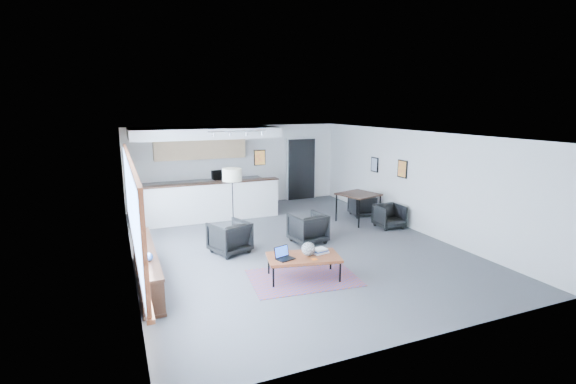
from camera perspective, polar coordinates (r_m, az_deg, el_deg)
name	(u,v)px	position (r m, az deg, el deg)	size (l,w,h in m)	color
room	(290,191)	(9.62, 0.28, 0.19)	(7.02, 9.02, 2.62)	#49494C
window	(132,206)	(7.97, -20.55, -1.85)	(0.10, 5.95, 1.66)	#8CBFFF
console	(147,267)	(8.16, -18.77, -9.72)	(0.35, 3.00, 0.80)	black
kitchenette	(205,168)	(12.76, -11.29, 3.18)	(4.20, 1.96, 2.60)	white
doorway	(301,169)	(14.56, 1.80, 3.23)	(1.10, 0.12, 2.15)	black
track_light	(238,132)	(11.33, -6.91, 8.11)	(1.60, 0.07, 0.15)	silver
wall_art_lower	(402,169)	(11.68, 15.37, 3.06)	(0.03, 0.38, 0.48)	black
wall_art_upper	(375,165)	(12.72, 11.76, 3.69)	(0.03, 0.34, 0.44)	black
kilim_rug	(303,278)	(8.12, 2.12, -11.64)	(2.15, 1.58, 0.01)	#5C3447
coffee_table	(304,258)	(7.96, 2.14, -8.98)	(1.48, 1.00, 0.44)	brown
laptop	(283,255)	(7.81, -0.64, -8.62)	(0.38, 0.34, 0.23)	black
ceramic_pot	(308,249)	(7.94, 2.80, -7.78)	(0.26, 0.26, 0.26)	gray
book_stack	(320,251)	(8.12, 4.35, -8.01)	(0.33, 0.28, 0.09)	silver
coaster	(315,259)	(7.80, 3.65, -9.15)	(0.10, 0.10, 0.01)	#E5590C
armchair_left	(229,236)	(9.39, -8.01, -5.95)	(0.76, 0.71, 0.78)	black
armchair_right	(308,227)	(9.99, 2.72, -4.76)	(0.76, 0.71, 0.78)	black
floor_lamp	(232,177)	(10.51, -7.66, 2.02)	(0.62, 0.62, 1.69)	black
dining_table	(358,196)	(11.82, 9.61, -0.55)	(1.19, 1.19, 0.82)	black
dining_chair_near	(389,217)	(11.52, 13.68, -3.34)	(0.57, 0.54, 0.59)	black
dining_chair_far	(362,206)	(12.59, 10.08, -1.93)	(0.57, 0.53, 0.59)	black
microwave	(221,174)	(13.35, -9.20, 2.43)	(0.51, 0.28, 0.35)	black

